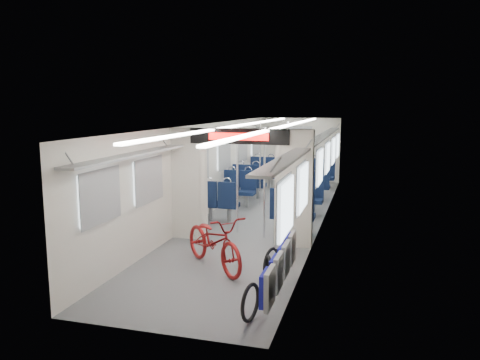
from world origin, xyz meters
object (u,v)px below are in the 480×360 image
Objects in this scene: bike_hoop_c at (271,265)px; seat_bay_near_right at (299,201)px; seat_bay_far_left at (257,175)px; stanchion_near_left at (237,181)px; flip_bench at (280,266)px; seat_bay_far_right at (317,177)px; bicycle at (214,241)px; bike_hoop_a at (250,304)px; bike_hoop_b at (269,274)px; stanchion_near_right at (264,184)px; stanchion_far_right at (287,163)px; stanchion_far_left at (260,164)px; seat_bay_near_left at (230,193)px.

seat_bay_near_right is at bearing 91.63° from bike_hoop_c.
seat_bay_far_left is 4.75m from stanchion_near_left.
seat_bay_far_right is (-0.42, 8.32, -0.03)m from flip_bench.
bicycle is 0.84× the size of seat_bay_near_right.
seat_bay_far_left is (-0.92, 6.93, 0.09)m from bicycle.
bike_hoop_a is 1.13m from bike_hoop_b.
stanchion_near_right is at bearing 31.63° from bicycle.
seat_bay_far_left reaches higher than bike_hoop_c.
bike_hoop_c is at bearing -82.46° from stanchion_far_right.
flip_bench reaches higher than bike_hoop_a.
stanchion_near_left is at bearing 116.86° from bike_hoop_c.
bike_hoop_b is 7.84m from seat_bay_far_left.
stanchion_far_left is (-1.50, 5.80, 0.92)m from bike_hoop_b.
seat_bay_far_right is (-0.14, 7.78, 0.32)m from bike_hoop_b.
seat_bay_far_right is at bearing 90.00° from seat_bay_near_right.
seat_bay_far_right is at bearing 91.05° from bike_hoop_b.
seat_bay_near_left is at bearing 109.33° from bike_hoop_a.
bicycle is 1.82m from flip_bench.
flip_bench is 3.41m from stanchion_near_right.
seat_bay_far_left is at bearing 90.00° from seat_bay_near_left.
stanchion_far_right reaches higher than bike_hoop_c.
seat_bay_near_right is (-0.42, 4.55, -0.02)m from flip_bench.
stanchion_near_left and stanchion_far_left have the same top height.
stanchion_near_right and stanchion_far_left have the same top height.
bicycle is at bearing -85.50° from stanchion_far_left.
stanchion_far_right is (-0.67, 2.26, 0.59)m from seat_bay_near_right.
seat_bay_near_left is at bearing -126.03° from stanchion_far_right.
bike_hoop_c reaches higher than bike_hoop_a.
bike_hoop_c is at bearing -63.14° from stanchion_near_left.
bike_hoop_b is (-0.28, 0.54, -0.35)m from flip_bench.
bike_hoop_b is (-0.00, 1.13, 0.00)m from bike_hoop_a.
flip_bench is at bearing 64.65° from bike_hoop_a.
seat_bay_near_left is 0.89× the size of stanchion_far_left.
bicycle is at bearing 165.59° from bike_hoop_c.
flip_bench is 4.56m from seat_bay_near_right.
seat_bay_near_left is 0.95× the size of seat_bay_far_right.
stanchion_near_right is (1.34, -1.94, 0.61)m from seat_bay_near_left.
flip_bench is at bearing -74.40° from stanchion_far_left.
flip_bench is 0.70m from bike_hoop_b.
stanchion_far_left is (0.52, -1.77, 0.59)m from seat_bay_far_left.
stanchion_near_left is at bearing 48.93° from bicycle.
stanchion_near_left is at bearing -137.17° from seat_bay_near_right.
bicycle is 3.44× the size of bike_hoop_c.
seat_bay_far_left is at bearing 98.44° from stanchion_near_left.
stanchion_near_left is 2.90m from stanchion_far_left.
stanchion_far_left reaches higher than bike_hoop_c.
seat_bay_near_right is at bearing 42.83° from stanchion_near_left.
bike_hoop_b is 0.25× the size of seat_bay_near_left.
flip_bench is at bearing -73.54° from stanchion_near_right.
stanchion_near_right reaches higher than bicycle.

